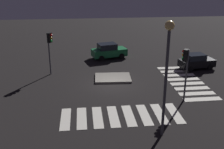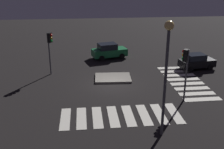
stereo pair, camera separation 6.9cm
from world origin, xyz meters
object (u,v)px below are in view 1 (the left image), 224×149
object	(u,v)px
car_black	(196,61)
car_green	(109,51)
street_lamp	(167,60)
traffic_island	(113,78)
traffic_light_east	(186,62)
traffic_light_west	(50,43)

from	to	relation	value
car_black	car_green	xyz separation A→B (m)	(-9.04, 5.00, 0.08)
car_green	street_lamp	xyz separation A→B (m)	(1.72, -17.32, 4.14)
car_black	car_green	distance (m)	10.33
traffic_island	car_black	xyz separation A→B (m)	(9.33, 2.04, 0.73)
car_black	traffic_light_east	size ratio (longest dim) A/B	0.93
street_lamp	car_black	bearing A→B (deg)	59.30
traffic_light_east	street_lamp	world-z (taller)	street_lamp
car_black	street_lamp	size ratio (longest dim) A/B	0.54
traffic_light_west	traffic_island	bearing A→B (deg)	12.74
car_black	street_lamp	distance (m)	14.94
traffic_island	car_black	size ratio (longest dim) A/B	0.92
traffic_light_east	street_lamp	size ratio (longest dim) A/B	0.58
street_lamp	traffic_light_west	bearing A→B (deg)	123.53
traffic_light_west	car_black	bearing A→B (deg)	30.90
traffic_island	car_green	distance (m)	7.10
car_black	traffic_light_east	world-z (taller)	traffic_light_east
traffic_light_east	traffic_light_west	bearing A→B (deg)	2.96
traffic_island	traffic_light_west	size ratio (longest dim) A/B	0.84
traffic_island	car_black	distance (m)	9.58
car_black	traffic_light_east	xyz separation A→B (m)	(-4.23, -7.49, 2.44)
traffic_light_east	traffic_island	bearing A→B (deg)	-10.40
traffic_light_west	street_lamp	xyz separation A→B (m)	(8.11, -12.24, 1.77)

